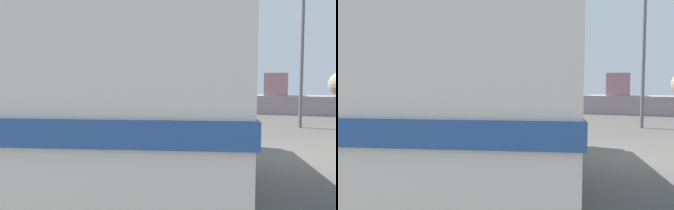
# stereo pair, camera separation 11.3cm
# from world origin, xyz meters

# --- Properties ---
(ground) EXTENTS (32.00, 26.00, 0.02)m
(ground) POSITION_xyz_m (0.00, 0.00, 0.01)
(ground) COLOR #4B4844
(breakwater) EXTENTS (31.36, 2.30, 2.49)m
(breakwater) POSITION_xyz_m (-0.25, 11.80, 0.78)
(breakwater) COLOR gray
(breakwater) RESTS_ON ground
(vintage_coach) EXTENTS (4.29, 8.90, 3.70)m
(vintage_coach) POSITION_xyz_m (-2.39, -3.25, 2.05)
(vintage_coach) COLOR black
(vintage_coach) RESTS_ON ground
(lamp_post) EXTENTS (0.44, 0.89, 6.96)m
(lamp_post) POSITION_xyz_m (0.62, 5.70, 3.89)
(lamp_post) COLOR #5B5B60
(lamp_post) RESTS_ON ground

